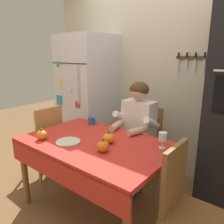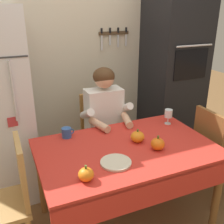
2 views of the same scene
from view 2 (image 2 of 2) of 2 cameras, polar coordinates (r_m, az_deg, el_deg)
back_wall_assembly at (r=3.10m, az=-6.37°, el=12.58°), size 3.70×0.13×2.60m
wall_oven at (r=3.29m, az=12.81°, el=8.25°), size 0.60×0.64×2.10m
dining_table at (r=2.18m, az=3.30°, el=-9.62°), size 1.40×0.90×0.74m
chair_behind_person at (r=2.91m, az=-2.56°, el=-4.30°), size 0.40×0.40×0.93m
seated_person at (r=2.66m, az=-1.18°, el=-1.57°), size 0.47×0.55×1.25m
chair_left_side at (r=2.16m, az=-20.80°, el=-16.27°), size 0.40×0.40×0.93m
chair_right_side at (r=2.71m, az=20.89°, el=-7.90°), size 0.40×0.40×0.93m
coffee_mug at (r=2.31m, az=-9.60°, el=-4.35°), size 0.11×0.08×0.09m
wine_glass at (r=2.57m, az=11.89°, el=-0.41°), size 0.07×0.07×0.14m
pumpkin_large at (r=1.77m, az=-5.53°, el=-13.05°), size 0.10×0.10×0.11m
pumpkin_medium at (r=2.13m, az=9.68°, el=-6.70°), size 0.11×0.11×0.12m
pumpkin_small at (r=2.22m, az=5.44°, el=-5.25°), size 0.11×0.11×0.11m
serving_tray at (r=1.94m, az=0.82°, el=-10.66°), size 0.22×0.22×0.02m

